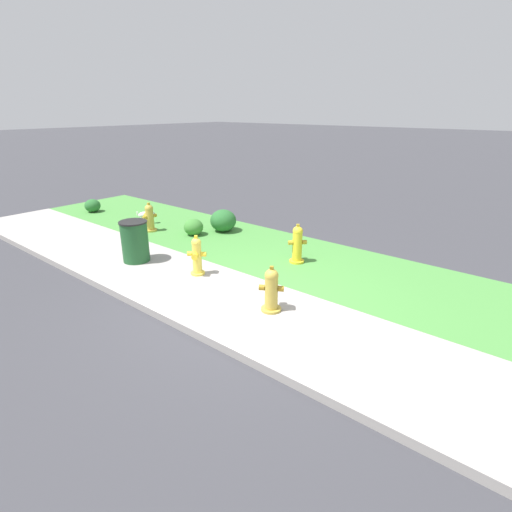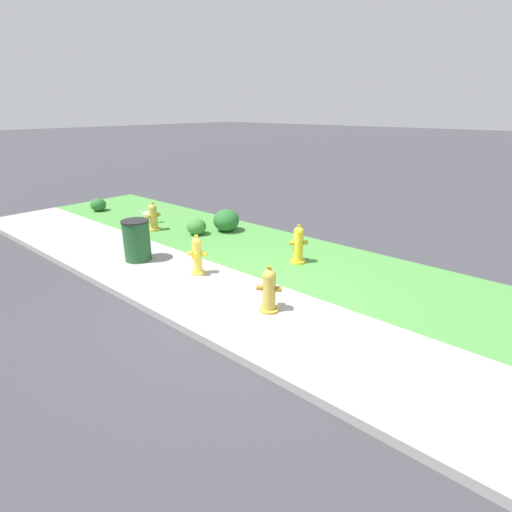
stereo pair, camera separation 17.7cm
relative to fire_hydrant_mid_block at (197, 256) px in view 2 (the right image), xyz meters
The scene contains 13 objects.
ground_plane 1.62m from the fire_hydrant_mid_block, 14.75° to the right, with size 120.00×120.00×0.00m, color #38383D.
sidewalk_pavement 1.62m from the fire_hydrant_mid_block, 14.75° to the right, with size 18.00×1.99×0.01m, color #9E9993.
grass_verge 2.50m from the fire_hydrant_mid_block, 51.93° to the left, with size 18.00×2.71×0.01m, color #47893D.
street_curb 2.14m from the fire_hydrant_mid_block, 44.05° to the right, with size 18.00×0.16×0.12m, color #9E9993.
fire_hydrant_mid_block is the anchor object (origin of this frame).
fire_hydrant_far_end 2.05m from the fire_hydrant_mid_block, 57.95° to the left, with size 0.35×0.35×0.81m.
fire_hydrant_across_street 1.96m from the fire_hydrant_mid_block, ahead, with size 0.38×0.36×0.75m.
fire_hydrant_by_grass_verge 3.26m from the fire_hydrant_mid_block, 158.91° to the left, with size 0.36×0.39×0.74m.
small_white_dog 3.99m from the fire_hydrant_mid_block, 157.72° to the left, with size 0.34×0.42×0.40m.
trash_bin 1.53m from the fire_hydrant_mid_block, 168.04° to the right, with size 0.56×0.56×0.85m.
shrub_bush_near_lamp 2.85m from the fire_hydrant_mid_block, 124.08° to the left, with size 0.66×0.66×0.56m.
shrub_bush_far_verge 6.17m from the fire_hydrant_mid_block, 168.03° to the left, with size 0.46×0.46×0.39m.
shrub_bush_mid_verge 2.55m from the fire_hydrant_mid_block, 139.53° to the left, with size 0.48×0.48×0.41m.
Camera 2 is at (3.91, -4.16, 2.99)m, focal length 28.00 mm.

